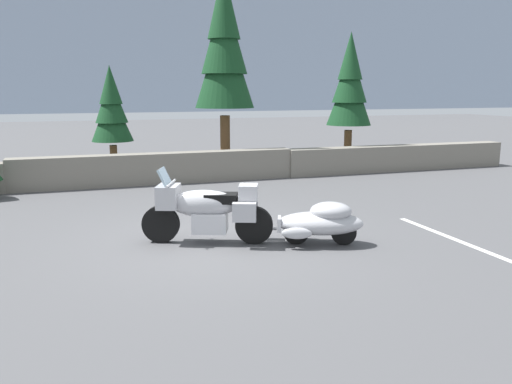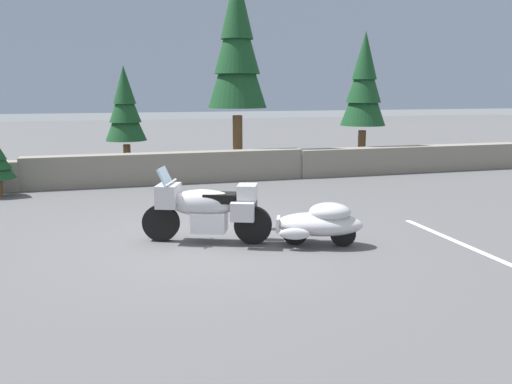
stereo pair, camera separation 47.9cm
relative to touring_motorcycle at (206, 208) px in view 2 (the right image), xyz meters
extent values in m
plane|color=#4C4C4F|center=(0.08, 0.09, -0.62)|extent=(80.00, 80.00, 0.00)
cube|color=slate|center=(0.08, 6.27, -0.18)|extent=(8.00, 0.54, 0.88)
cube|color=slate|center=(8.08, 6.25, -0.20)|extent=(8.00, 0.60, 0.84)
cube|color=#99A8BF|center=(0.08, 96.27, 7.38)|extent=(240.00, 80.00, 16.00)
cylinder|color=black|center=(-0.76, 0.30, -0.29)|extent=(0.67, 0.37, 0.66)
cylinder|color=black|center=(0.77, -0.30, -0.29)|extent=(0.67, 0.37, 0.66)
cube|color=silver|center=(0.05, -0.02, -0.24)|extent=(0.72, 0.63, 0.36)
ellipsoid|color=#B2B2B7|center=(-0.04, 0.02, 0.09)|extent=(1.28, 0.85, 0.48)
cube|color=#B2B2B7|center=(-0.62, 0.25, 0.21)|extent=(0.53, 0.62, 0.40)
cube|color=#9EB7C6|center=(-0.67, 0.26, 0.54)|extent=(0.34, 0.48, 0.34)
cube|color=black|center=(0.24, -0.09, 0.19)|extent=(0.65, 0.54, 0.16)
cube|color=#B2B2B7|center=(0.68, -0.27, 0.29)|extent=(0.44, 0.49, 0.28)
cube|color=#B2B2B7|center=(0.52, -0.53, 0.01)|extent=(0.43, 0.30, 0.32)
cube|color=#B2B2B7|center=(0.74, 0.03, 0.01)|extent=(0.43, 0.30, 0.32)
cylinder|color=silver|center=(-0.58, 0.23, 0.44)|extent=(0.29, 0.67, 0.04)
cylinder|color=silver|center=(-0.72, 0.28, -0.04)|extent=(0.26, 0.16, 0.54)
cylinder|color=black|center=(1.46, -0.57, -0.40)|extent=(0.45, 0.25, 0.44)
cylinder|color=black|center=(2.23, -0.88, -0.40)|extent=(0.45, 0.25, 0.44)
ellipsoid|color=#B2B2B7|center=(1.84, -0.73, -0.24)|extent=(1.64, 1.18, 0.40)
ellipsoid|color=#B2B2B7|center=(2.01, -0.79, -0.02)|extent=(0.88, 0.78, 0.32)
cube|color=silver|center=(1.18, -0.47, -0.26)|extent=(0.17, 0.32, 0.24)
ellipsoid|color=#B2B2B7|center=(1.34, -0.87, -0.34)|extent=(0.54, 0.32, 0.20)
ellipsoid|color=#B2B2B7|center=(1.58, -0.28, -0.34)|extent=(0.54, 0.32, 0.20)
cylinder|color=silver|center=(0.82, -0.32, -0.35)|extent=(0.67, 0.30, 0.05)
cylinder|color=brown|center=(2.47, 7.70, 0.30)|extent=(0.32, 0.32, 1.85)
cone|color=#143D1E|center=(2.47, 7.70, 2.94)|extent=(1.88, 1.88, 2.93)
cone|color=#143D1E|center=(2.47, 7.70, 3.82)|extent=(1.46, 1.46, 2.56)
cone|color=#143D1E|center=(2.47, 7.70, 4.70)|extent=(1.04, 1.04, 2.19)
cylinder|color=brown|center=(-1.04, 7.96, -0.13)|extent=(0.23, 0.23, 0.98)
cone|color=#143D1E|center=(-1.04, 7.96, 1.27)|extent=(1.26, 1.26, 1.55)
cone|color=#143D1E|center=(-1.04, 7.96, 1.73)|extent=(0.98, 0.98, 1.36)
cone|color=#143D1E|center=(-1.04, 7.96, 2.20)|extent=(0.69, 0.69, 1.16)
cylinder|color=brown|center=(6.68, 7.21, 0.04)|extent=(0.26, 0.26, 1.32)
cone|color=#143D1E|center=(6.68, 7.21, 1.91)|extent=(1.50, 1.50, 2.08)
cone|color=#143D1E|center=(6.68, 7.21, 2.53)|extent=(1.16, 1.16, 1.82)
cone|color=#143D1E|center=(6.68, 7.21, 3.16)|extent=(0.83, 0.83, 1.56)
cube|color=silver|center=(4.29, -1.41, -0.62)|extent=(0.12, 3.60, 0.01)
camera|label=1|loc=(-2.05, -8.72, 2.03)|focal=36.74mm
camera|label=2|loc=(-1.60, -8.86, 2.03)|focal=36.74mm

